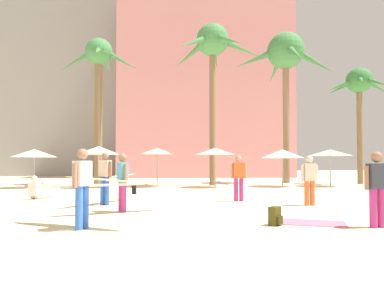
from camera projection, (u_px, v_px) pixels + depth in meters
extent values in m
plane|color=beige|center=(182.00, 239.00, 6.48)|extent=(120.00, 120.00, 0.00)
cube|color=pink|center=(203.00, 90.00, 37.74)|extent=(17.33, 8.51, 18.53)
cube|color=gray|center=(65.00, 31.00, 44.19)|extent=(17.73, 11.86, 36.12)
cylinder|color=#896B4C|center=(286.00, 116.00, 25.09)|extent=(0.46, 0.46, 9.49)
sphere|color=#428447|center=(286.00, 51.00, 25.22)|extent=(2.61, 2.61, 2.61)
cone|color=#428447|center=(314.00, 61.00, 25.21)|extent=(3.07, 0.80, 2.06)
cone|color=#428447|center=(276.00, 69.00, 27.23)|extent=(0.67, 3.07, 2.00)
cone|color=#428447|center=(256.00, 59.00, 25.15)|extent=(3.17, 0.76, 1.73)
cone|color=#428447|center=(295.00, 53.00, 23.19)|extent=(0.74, 3.04, 2.10)
cylinder|color=brown|center=(212.00, 112.00, 22.31)|extent=(0.38, 0.38, 9.29)
sphere|color=#428447|center=(212.00, 40.00, 22.44)|extent=(2.04, 2.04, 2.04)
cone|color=#428447|center=(240.00, 48.00, 22.67)|extent=(2.78, 0.60, 1.36)
cone|color=#428447|center=(215.00, 56.00, 24.20)|extent=(1.12, 2.77, 1.43)
cone|color=#428447|center=(190.00, 55.00, 23.43)|extent=(2.33, 2.06, 1.68)
cone|color=#428447|center=(195.00, 42.00, 21.09)|extent=(2.23, 2.21, 1.61)
cone|color=#428447|center=(228.00, 40.00, 20.86)|extent=(1.49, 2.67, 1.54)
cylinder|color=brown|center=(360.00, 132.00, 23.87)|extent=(0.38, 0.38, 7.05)
sphere|color=#387A3D|center=(359.00, 80.00, 23.96)|extent=(1.72, 1.72, 1.72)
cone|color=#387A3D|center=(377.00, 87.00, 24.16)|extent=(2.04, 0.52, 1.20)
cone|color=#387A3D|center=(360.00, 89.00, 25.18)|extent=(1.42, 1.93, 1.07)
cone|color=#387A3D|center=(340.00, 88.00, 25.15)|extent=(1.32, 2.01, 0.90)
cone|color=#387A3D|center=(341.00, 86.00, 23.75)|extent=(2.06, 0.51, 1.14)
cone|color=#387A3D|center=(361.00, 80.00, 22.64)|extent=(1.25, 2.03, 0.95)
cone|color=#387A3D|center=(377.00, 82.00, 22.70)|extent=(1.01, 2.04, 1.19)
cylinder|color=brown|center=(98.00, 118.00, 23.64)|extent=(0.52, 0.52, 8.95)
sphere|color=#428447|center=(99.00, 52.00, 23.77)|extent=(1.82, 1.82, 1.82)
cone|color=#428447|center=(121.00, 60.00, 23.64)|extent=(2.42, 0.75, 1.59)
cone|color=#428447|center=(107.00, 65.00, 25.39)|extent=(0.78, 2.54, 1.22)
cone|color=#428447|center=(77.00, 61.00, 23.89)|extent=(2.44, 0.81, 1.55)
cone|color=#428447|center=(97.00, 51.00, 22.16)|extent=(0.69, 2.52, 1.29)
cylinder|color=gray|center=(282.00, 168.00, 21.19)|extent=(0.06, 0.06, 2.24)
cone|color=white|center=(282.00, 154.00, 21.22)|extent=(2.60, 2.60, 0.53)
cylinder|color=gray|center=(157.00, 167.00, 20.81)|extent=(0.06, 0.06, 2.31)
cone|color=beige|center=(157.00, 151.00, 20.84)|extent=(2.00, 2.00, 0.37)
cylinder|color=gray|center=(215.00, 168.00, 20.48)|extent=(0.06, 0.06, 2.30)
cone|color=beige|center=(215.00, 151.00, 20.50)|extent=(2.34, 2.34, 0.40)
cylinder|color=gray|center=(34.00, 168.00, 20.11)|extent=(0.06, 0.06, 2.21)
cone|color=white|center=(34.00, 153.00, 20.14)|extent=(2.52, 2.52, 0.46)
cylinder|color=gray|center=(98.00, 167.00, 20.24)|extent=(0.06, 0.06, 2.39)
cone|color=beige|center=(99.00, 150.00, 20.27)|extent=(2.46, 2.46, 0.49)
cylinder|color=gray|center=(330.00, 168.00, 21.36)|extent=(0.06, 0.06, 2.24)
cone|color=beige|center=(330.00, 153.00, 21.39)|extent=(2.57, 2.57, 0.38)
cube|color=#EF6684|center=(308.00, 223.00, 8.19)|extent=(1.87, 1.48, 0.01)
cube|color=#413A12|center=(275.00, 216.00, 7.88)|extent=(0.34, 0.34, 0.42)
cube|color=#342F0E|center=(280.00, 220.00, 7.80)|extent=(0.19, 0.19, 0.18)
cylinder|color=blue|center=(79.00, 208.00, 7.34)|extent=(0.21, 0.21, 0.92)
cylinder|color=blue|center=(85.00, 207.00, 7.53)|extent=(0.21, 0.21, 0.92)
cube|color=white|center=(82.00, 173.00, 7.45)|extent=(0.36, 0.45, 0.53)
sphere|color=#936B51|center=(83.00, 154.00, 7.46)|extent=(0.32, 0.32, 0.24)
cylinder|color=#936B51|center=(75.00, 175.00, 7.22)|extent=(0.13, 0.13, 0.50)
cylinder|color=#936B51|center=(89.00, 175.00, 7.69)|extent=(0.13, 0.13, 0.50)
ellipsoid|color=beige|center=(85.00, 186.00, 7.74)|extent=(2.91, 1.64, 0.19)
ellipsoid|color=#5825C2|center=(85.00, 186.00, 7.74)|extent=(2.93, 1.67, 0.16)
cube|color=black|center=(134.00, 190.00, 7.30)|extent=(0.10, 0.06, 0.18)
cylinder|color=blue|center=(103.00, 191.00, 11.77)|extent=(0.22, 0.22, 0.95)
cylinder|color=blue|center=(107.00, 191.00, 11.67)|extent=(0.22, 0.22, 0.95)
cube|color=beige|center=(105.00, 168.00, 11.74)|extent=(0.45, 0.41, 0.55)
sphere|color=#936B51|center=(105.00, 156.00, 11.75)|extent=(0.34, 0.34, 0.24)
cylinder|color=#936B51|center=(100.00, 169.00, 11.87)|extent=(0.14, 0.14, 0.53)
cylinder|color=#936B51|center=(111.00, 169.00, 11.61)|extent=(0.14, 0.14, 0.53)
ellipsoid|color=white|center=(106.00, 178.00, 12.03)|extent=(2.06, 2.70, 0.24)
ellipsoid|color=gold|center=(106.00, 178.00, 12.03)|extent=(2.09, 2.72, 0.22)
cube|color=black|center=(78.00, 185.00, 10.97)|extent=(0.08, 0.10, 0.19)
cylinder|color=#B7337F|center=(121.00, 197.00, 10.19)|extent=(0.21, 0.21, 0.85)
cylinder|color=#B7337F|center=(124.00, 197.00, 10.01)|extent=(0.21, 0.21, 0.85)
cube|color=#4CB2DB|center=(123.00, 172.00, 10.12)|extent=(0.37, 0.46, 0.57)
sphere|color=#936B51|center=(123.00, 158.00, 10.13)|extent=(0.32, 0.32, 0.24)
cylinder|color=#936B51|center=(120.00, 173.00, 10.34)|extent=(0.13, 0.13, 0.54)
cylinder|color=#936B51|center=(125.00, 174.00, 9.90)|extent=(0.13, 0.13, 0.54)
ellipsoid|color=beige|center=(121.00, 181.00, 9.81)|extent=(2.90, 1.48, 0.35)
ellipsoid|color=#AA8524|center=(121.00, 181.00, 9.81)|extent=(2.92, 1.51, 0.33)
cube|color=black|center=(76.00, 182.00, 9.24)|extent=(0.11, 0.06, 0.19)
cylinder|color=orange|center=(312.00, 193.00, 11.63)|extent=(0.18, 0.18, 0.81)
cylinder|color=orange|center=(307.00, 193.00, 11.59)|extent=(0.18, 0.18, 0.81)
cube|color=beige|center=(309.00, 172.00, 11.63)|extent=(0.42, 0.27, 0.58)
sphere|color=beige|center=(309.00, 159.00, 11.64)|extent=(0.27, 0.27, 0.24)
cylinder|color=beige|center=(316.00, 173.00, 11.68)|extent=(0.11, 0.11, 0.55)
cylinder|color=beige|center=(303.00, 173.00, 11.58)|extent=(0.11, 0.11, 0.55)
cylinder|color=beige|center=(39.00, 196.00, 14.03)|extent=(0.44, 0.81, 0.16)
cylinder|color=beige|center=(43.00, 196.00, 13.97)|extent=(0.44, 0.81, 0.16)
cube|color=white|center=(34.00, 189.00, 13.62)|extent=(0.45, 0.35, 0.54)
sphere|color=beige|center=(34.00, 179.00, 13.63)|extent=(0.31, 0.31, 0.24)
cylinder|color=#B7337F|center=(241.00, 190.00, 12.93)|extent=(0.17, 0.17, 0.85)
cylinder|color=#B7337F|center=(236.00, 190.00, 12.92)|extent=(0.17, 0.17, 0.85)
cube|color=orange|center=(239.00, 170.00, 12.94)|extent=(0.41, 0.23, 0.57)
sphere|color=tan|center=(239.00, 159.00, 12.95)|extent=(0.25, 0.25, 0.24)
cylinder|color=tan|center=(245.00, 171.00, 12.95)|extent=(0.10, 0.10, 0.54)
cylinder|color=tan|center=(232.00, 171.00, 12.93)|extent=(0.10, 0.10, 0.54)
cylinder|color=#B7337F|center=(382.00, 208.00, 7.63)|extent=(0.18, 0.18, 0.84)
cylinder|color=#B7337F|center=(373.00, 208.00, 7.59)|extent=(0.18, 0.18, 0.84)
cube|color=#333842|center=(377.00, 176.00, 7.63)|extent=(0.42, 0.26, 0.55)
sphere|color=#936B51|center=(377.00, 157.00, 7.64)|extent=(0.26, 0.26, 0.24)
cylinder|color=#936B51|center=(367.00, 178.00, 7.58)|extent=(0.11, 0.11, 0.52)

